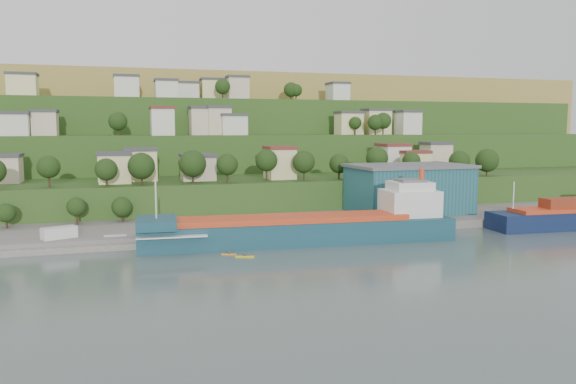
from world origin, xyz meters
name	(u,v)px	position (x,y,z in m)	size (l,w,h in m)	color
ground	(324,252)	(0.00, 0.00, 0.00)	(500.00, 500.00, 0.00)	#4C5C5A
quay	(360,224)	(20.00, 28.00, 0.00)	(220.00, 26.00, 4.00)	slate
pebble_beach	(36,247)	(-55.00, 22.00, 0.00)	(40.00, 18.00, 2.40)	slate
hillside	(203,179)	(-0.01, 168.68, 0.08)	(360.00, 210.94, 96.00)	#284719
cargo_ship_near	(310,230)	(0.50, 10.15, 2.75)	(67.62, 14.82, 17.23)	#133C48
warehouse	(409,188)	(35.37, 31.00, 8.43)	(31.53, 19.87, 12.80)	#1D4F57
caravan	(59,235)	(-50.24, 19.38, 2.76)	(6.68, 2.78, 3.12)	silver
dinghy	(115,237)	(-39.33, 18.96, 1.65)	(4.52, 1.69, 0.90)	silver
kayak_orange	(229,254)	(-18.28, 3.38, 0.21)	(2.91, 1.34, 0.72)	orange
kayak_yellow	(245,256)	(-15.79, 0.40, 0.26)	(3.59, 1.70, 0.89)	gold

